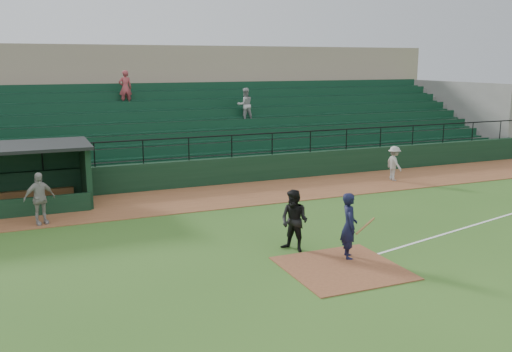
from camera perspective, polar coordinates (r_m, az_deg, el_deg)
name	(u,v)px	position (r m, az deg, el deg)	size (l,w,h in m)	color
ground	(324,257)	(16.14, 6.96, -8.18)	(90.00, 90.00, 0.00)	#315A1D
warning_track	(228,195)	(23.13, -2.88, -1.98)	(40.00, 4.00, 0.03)	brown
home_plate_dirt	(343,268)	(15.33, 8.83, -9.26)	(3.00, 3.00, 0.03)	brown
foul_line	(503,216)	(21.90, 23.89, -3.79)	(18.00, 0.09, 0.01)	white
stadium_structure	(174,121)	(30.73, -8.34, 5.62)	(38.00, 13.08, 6.40)	black
batter_at_plate	(349,226)	(15.85, 9.49, -5.04)	(1.13, 0.80, 1.89)	black
umpire	(294,221)	(16.28, 3.94, -4.58)	(0.88, 0.69, 1.82)	black
runner	(394,163)	(26.56, 13.92, 1.26)	(1.03, 0.59, 1.60)	#9F9A95
dugout_player_a	(39,198)	(20.18, -21.25, -2.15)	(1.05, 0.44, 1.78)	#A29C97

